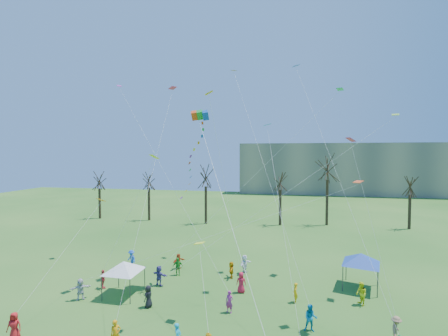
% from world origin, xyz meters
% --- Properties ---
extents(distant_building, '(60.00, 14.00, 15.00)m').
position_xyz_m(distant_building, '(22.00, 82.00, 7.50)').
color(distant_building, gray).
rests_on(distant_building, ground).
extents(bare_tree_row, '(69.11, 8.99, 11.96)m').
position_xyz_m(bare_tree_row, '(5.56, 36.08, 7.27)').
color(bare_tree_row, black).
rests_on(bare_tree_row, ground).
extents(big_box_kite, '(4.57, 7.68, 19.90)m').
position_xyz_m(big_box_kite, '(-2.87, 9.50, 11.32)').
color(big_box_kite, '#F04411').
rests_on(big_box_kite, ground).
extents(canopy_tent_white, '(3.91, 3.91, 2.93)m').
position_xyz_m(canopy_tent_white, '(-8.53, 7.12, 2.48)').
color(canopy_tent_white, '#3F3F44').
rests_on(canopy_tent_white, ground).
extents(canopy_tent_blue, '(4.04, 4.04, 3.15)m').
position_xyz_m(canopy_tent_blue, '(11.55, 12.36, 2.67)').
color(canopy_tent_blue, '#3F3F44').
rests_on(canopy_tent_blue, ground).
extents(festival_crowd, '(25.17, 15.33, 1.83)m').
position_xyz_m(festival_crowd, '(-1.20, 7.33, 0.87)').
color(festival_crowd, red).
rests_on(festival_crowd, ground).
extents(small_kites_aloft, '(28.97, 17.95, 30.60)m').
position_xyz_m(small_kites_aloft, '(0.83, 10.56, 13.37)').
color(small_kites_aloft, orange).
rests_on(small_kites_aloft, ground).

